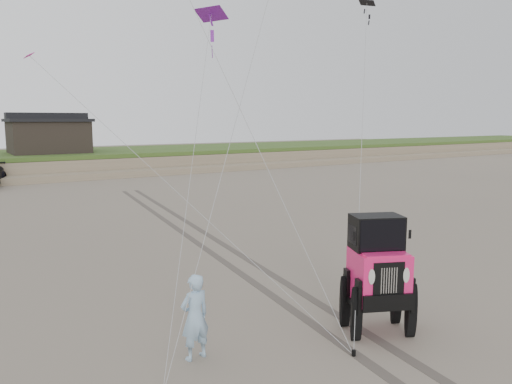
# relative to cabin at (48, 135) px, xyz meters

# --- Properties ---
(ground) EXTENTS (160.00, 160.00, 0.00)m
(ground) POSITION_rel_cabin_xyz_m (-2.00, -37.00, -3.24)
(ground) COLOR #6B6054
(ground) RESTS_ON ground
(dune_ridge) EXTENTS (160.00, 14.25, 1.73)m
(dune_ridge) POSITION_rel_cabin_xyz_m (-2.00, 0.50, -2.42)
(dune_ridge) COLOR #7A6B54
(dune_ridge) RESTS_ON ground
(cabin) EXTENTS (6.40, 5.40, 3.35)m
(cabin) POSITION_rel_cabin_xyz_m (0.00, 0.00, 0.00)
(cabin) COLOR black
(cabin) RESTS_ON dune_ridge
(jeep) EXTENTS (4.31, 5.84, 2.00)m
(jeep) POSITION_rel_cabin_xyz_m (-0.61, -37.82, -2.24)
(jeep) COLOR #F61F6B
(jeep) RESTS_ON ground
(man) EXTENTS (0.65, 0.47, 1.65)m
(man) POSITION_rel_cabin_xyz_m (-4.38, -36.80, -2.41)
(man) COLOR #819FC7
(man) RESTS_ON ground
(stake_aux) EXTENTS (0.08, 0.08, 0.12)m
(stake_aux) POSITION_rel_cabin_xyz_m (-1.80, -38.37, -3.18)
(stake_aux) COLOR black
(stake_aux) RESTS_ON ground
(tire_tracks) EXTENTS (5.22, 29.74, 0.01)m
(tire_tracks) POSITION_rel_cabin_xyz_m (0.00, -29.00, -3.23)
(tire_tracks) COLOR #4C443D
(tire_tracks) RESTS_ON ground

